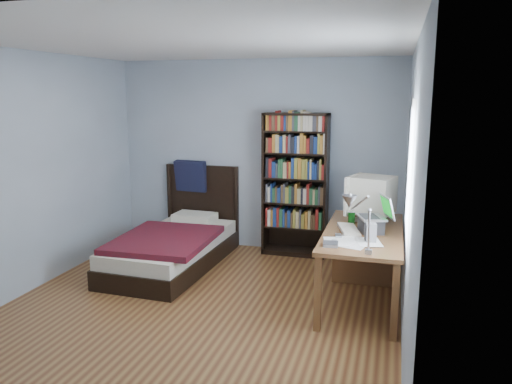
# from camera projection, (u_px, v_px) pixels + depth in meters

# --- Properties ---
(room) EXTENTS (4.20, 4.24, 2.50)m
(room) POSITION_uv_depth(u_px,v_px,m) (198.00, 183.00, 4.60)
(room) COLOR brown
(room) RESTS_ON ground
(desk) EXTENTS (0.75, 1.65, 0.73)m
(desk) POSITION_uv_depth(u_px,v_px,m) (365.00, 247.00, 5.42)
(desk) COLOR brown
(desk) RESTS_ON floor
(crt_monitor) EXTENTS (0.53, 0.49, 0.49)m
(crt_monitor) POSITION_uv_depth(u_px,v_px,m) (371.00, 196.00, 5.25)
(crt_monitor) COLOR #BEB49E
(crt_monitor) RESTS_ON desk
(laptop) EXTENTS (0.39, 0.36, 0.37)m
(laptop) POSITION_uv_depth(u_px,v_px,m) (373.00, 222.00, 4.85)
(laptop) COLOR #2D2D30
(laptop) RESTS_ON desk
(desk_lamp) EXTENTS (0.22, 0.50, 0.59)m
(desk_lamp) POSITION_uv_depth(u_px,v_px,m) (353.00, 208.00, 3.82)
(desk_lamp) COLOR #99999E
(desk_lamp) RESTS_ON desk
(keyboard) EXTENTS (0.27, 0.45, 0.04)m
(keyboard) POSITION_uv_depth(u_px,v_px,m) (349.00, 229.00, 4.92)
(keyboard) COLOR beige
(keyboard) RESTS_ON desk
(speaker) EXTENTS (0.10, 0.10, 0.18)m
(speaker) POSITION_uv_depth(u_px,v_px,m) (371.00, 233.00, 4.52)
(speaker) COLOR gray
(speaker) RESTS_ON desk
(soda_can) EXTENTS (0.07, 0.07, 0.13)m
(soda_can) POSITION_uv_depth(u_px,v_px,m) (351.00, 218.00, 5.18)
(soda_can) COLOR #073407
(soda_can) RESTS_ON desk
(mouse) EXTENTS (0.06, 0.10, 0.03)m
(mouse) POSITION_uv_depth(u_px,v_px,m) (365.00, 222.00, 5.18)
(mouse) COLOR silver
(mouse) RESTS_ON desk
(phone_silver) EXTENTS (0.08, 0.12, 0.02)m
(phone_silver) POSITION_uv_depth(u_px,v_px,m) (338.00, 236.00, 4.71)
(phone_silver) COLOR #ADADB2
(phone_silver) RESTS_ON desk
(phone_grey) EXTENTS (0.05, 0.09, 0.02)m
(phone_grey) POSITION_uv_depth(u_px,v_px,m) (334.00, 242.00, 4.52)
(phone_grey) COLOR gray
(phone_grey) RESTS_ON desk
(external_drive) EXTENTS (0.14, 0.14, 0.03)m
(external_drive) POSITION_uv_depth(u_px,v_px,m) (331.00, 244.00, 4.43)
(external_drive) COLOR gray
(external_drive) RESTS_ON desk
(bookshelf) EXTENTS (0.82, 0.30, 1.83)m
(bookshelf) POSITION_uv_depth(u_px,v_px,m) (295.00, 185.00, 6.36)
(bookshelf) COLOR black
(bookshelf) RESTS_ON floor
(bed) EXTENTS (1.09, 2.08, 1.16)m
(bed) POSITION_uv_depth(u_px,v_px,m) (175.00, 244.00, 6.08)
(bed) COLOR black
(bed) RESTS_ON floor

